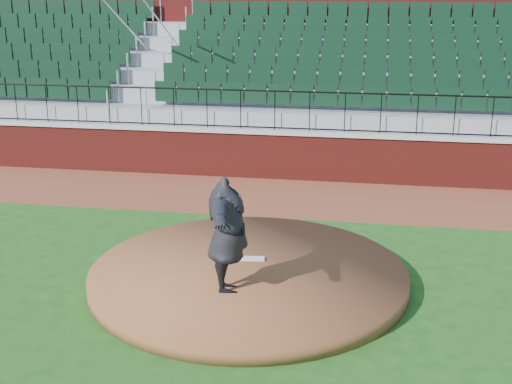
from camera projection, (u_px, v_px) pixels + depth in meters
The scene contains 10 objects.
ground at pixel (241, 292), 11.52m from camera, with size 90.00×90.00×0.00m, color #1B4D16.
warning_track at pixel (283, 196), 16.61m from camera, with size 34.00×3.20×0.01m, color brown.
field_wall at pixel (291, 156), 17.94m from camera, with size 34.00×0.35×1.20m, color maroon.
wall_cap at pixel (292, 132), 17.75m from camera, with size 34.00×0.45×0.10m, color #B7B7B7.
wall_railing at pixel (292, 111), 17.58m from camera, with size 34.00×0.05×1.00m, color black, non-canonical shape.
seating_stands at pixel (303, 77), 20.00m from camera, with size 34.00×5.10×4.60m, color gray, non-canonical shape.
concourse_wall at pixel (313, 52), 22.51m from camera, with size 34.00×0.50×5.50m, color maroon.
pitchers_mound at pixel (249, 276), 11.84m from camera, with size 5.46×5.46×0.25m, color brown.
pitching_rubber at pixel (248, 259), 12.21m from camera, with size 0.60×0.15×0.04m, color silver.
pitcher at pixel (227, 235), 10.74m from camera, with size 2.32×0.63×1.89m, color black.
Camera 1 is at (2.02, -10.32, 5.00)m, focal length 48.17 mm.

